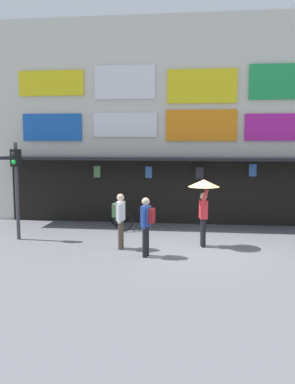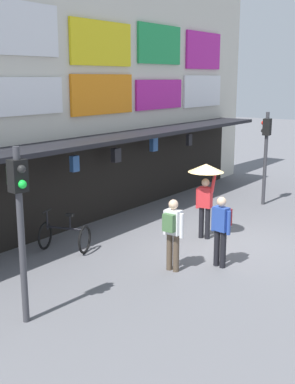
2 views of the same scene
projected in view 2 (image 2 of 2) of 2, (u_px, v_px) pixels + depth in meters
The scene contains 8 objects.
ground_plane at pixel (216, 242), 13.26m from camera, with size 80.00×80.00×0.00m, color slate.
shopfront at pixel (88, 90), 15.00m from camera, with size 18.00×2.60×8.00m.
traffic_light_near at pixel (20, 208), 8.45m from camera, with size 0.31×0.34×3.20m.
traffic_light_far at pixel (266, 143), 16.73m from camera, with size 0.31×0.34×3.20m.
bicycle_parked at pixel (64, 236), 12.48m from camera, with size 1.08×1.34×1.05m.
pedestrian_with_umbrella at pixel (206, 180), 13.21m from camera, with size 0.96×0.96×2.08m.
pedestrian_in_yellow at pixel (221, 226), 11.34m from camera, with size 0.40×0.52×1.68m.
pedestrian_in_blue at pixel (173, 230), 11.06m from camera, with size 0.35×0.53×1.68m.
Camera 2 is at (-11.25, -5.99, 4.32)m, focal length 46.03 mm.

